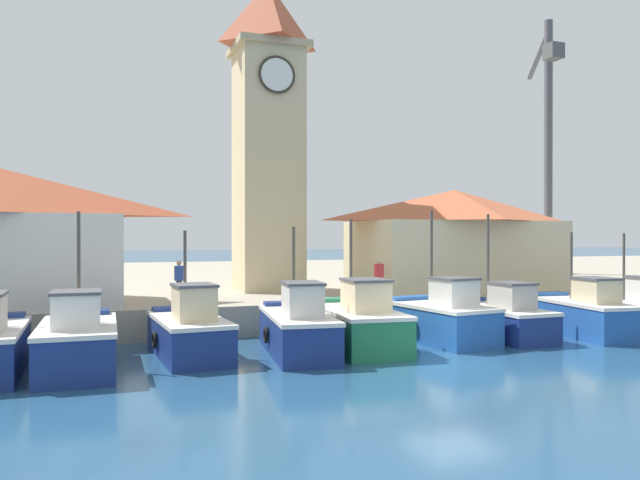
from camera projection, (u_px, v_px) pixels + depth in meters
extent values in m
plane|color=navy|center=(452.00, 362.00, 18.09)|extent=(300.00, 300.00, 0.00)
cube|color=#A89E89|center=(247.00, 281.00, 42.93)|extent=(120.00, 40.00, 1.13)
cube|color=navy|center=(78.00, 349.00, 16.93)|extent=(1.99, 4.56, 1.17)
cube|color=navy|center=(81.00, 314.00, 18.83)|extent=(1.65, 0.62, 0.24)
cube|color=silver|center=(78.00, 326.00, 16.92)|extent=(2.05, 4.63, 0.12)
cube|color=silver|center=(76.00, 311.00, 16.17)|extent=(1.18, 1.38, 0.88)
cube|color=#4C4C51|center=(76.00, 292.00, 16.17)|extent=(1.26, 1.46, 0.08)
cylinder|color=#4C4742|center=(79.00, 266.00, 17.45)|extent=(0.10, 0.10, 3.07)
torus|color=black|center=(37.00, 350.00, 16.80)|extent=(0.13, 0.52, 0.52)
cube|color=navy|center=(189.00, 339.00, 18.84)|extent=(2.10, 4.56, 1.09)
cube|color=navy|center=(176.00, 310.00, 20.65)|extent=(1.57, 0.70, 0.24)
cube|color=silver|center=(189.00, 319.00, 18.83)|extent=(2.16, 4.63, 0.12)
cube|color=beige|center=(194.00, 304.00, 18.12)|extent=(1.17, 1.41, 0.99)
cube|color=#4C4C51|center=(194.00, 285.00, 18.11)|extent=(1.25, 1.49, 0.08)
cylinder|color=#4C4742|center=(185.00, 273.00, 19.34)|extent=(0.10, 0.10, 2.63)
torus|color=black|center=(154.00, 340.00, 18.65)|extent=(0.15, 0.53, 0.52)
cube|color=navy|center=(297.00, 335.00, 19.38)|extent=(2.32, 5.17, 1.16)
cube|color=navy|center=(285.00, 305.00, 21.57)|extent=(1.53, 0.78, 0.24)
cube|color=silver|center=(297.00, 315.00, 19.38)|extent=(2.39, 5.23, 0.12)
cube|color=beige|center=(303.00, 301.00, 18.52)|extent=(1.21, 1.61, 0.95)
cube|color=#4C4C51|center=(303.00, 283.00, 18.52)|extent=(1.30, 1.70, 0.08)
cylinder|color=#4C4742|center=(294.00, 269.00, 19.98)|extent=(0.10, 0.10, 2.69)
torus|color=black|center=(266.00, 335.00, 19.42)|extent=(0.18, 0.53, 0.52)
cube|color=#237A4C|center=(357.00, 330.00, 20.38)|extent=(2.38, 5.17, 1.18)
cube|color=#237A4C|center=(337.00, 301.00, 22.56)|extent=(1.74, 0.73, 0.24)
cube|color=silver|center=(357.00, 310.00, 20.38)|extent=(2.45, 5.23, 0.12)
cube|color=beige|center=(366.00, 297.00, 19.53)|extent=(1.31, 1.60, 0.95)
cube|color=#4C4C51|center=(366.00, 280.00, 19.52)|extent=(1.40, 1.68, 0.08)
cylinder|color=#4C4742|center=(351.00, 263.00, 20.98)|extent=(0.10, 0.10, 2.94)
torus|color=black|center=(323.00, 330.00, 20.34)|extent=(0.16, 0.53, 0.52)
cube|color=#2356A8|center=(441.00, 325.00, 21.51)|extent=(2.55, 4.29, 1.19)
cube|color=#2356A8|center=(410.00, 299.00, 23.08)|extent=(1.76, 0.83, 0.24)
cube|color=silver|center=(441.00, 306.00, 21.51)|extent=(2.62, 4.36, 0.12)
cube|color=beige|center=(454.00, 293.00, 20.88)|extent=(1.36, 1.37, 0.89)
cube|color=#4C4C51|center=(454.00, 279.00, 20.88)|extent=(1.45, 1.46, 0.08)
cylinder|color=#4C4742|center=(431.00, 257.00, 21.95)|extent=(0.10, 0.10, 3.27)
torus|color=black|center=(412.00, 326.00, 21.19)|extent=(0.19, 0.53, 0.52)
cube|color=navy|center=(498.00, 323.00, 22.54)|extent=(1.83, 4.69, 1.00)
cube|color=navy|center=(465.00, 301.00, 24.49)|extent=(1.51, 0.62, 0.24)
cube|color=silver|center=(498.00, 308.00, 22.54)|extent=(1.89, 4.75, 0.12)
cube|color=#B2ADA3|center=(512.00, 297.00, 21.77)|extent=(1.08, 1.41, 0.86)
cube|color=#4C4C51|center=(512.00, 283.00, 21.77)|extent=(1.16, 1.50, 0.08)
cylinder|color=#4C4742|center=(488.00, 260.00, 23.07)|extent=(0.10, 0.10, 3.36)
torus|color=black|center=(471.00, 324.00, 22.42)|extent=(0.13, 0.52, 0.52)
cube|color=#2356A8|center=(581.00, 319.00, 23.04)|extent=(2.22, 4.87, 1.16)
cube|color=#2356A8|center=(548.00, 295.00, 25.08)|extent=(1.53, 0.75, 0.24)
cube|color=silver|center=(581.00, 302.00, 23.04)|extent=(2.29, 4.94, 0.12)
cube|color=beige|center=(596.00, 291.00, 22.23)|extent=(1.19, 1.52, 0.84)
cube|color=#4C4C51|center=(596.00, 278.00, 22.23)|extent=(1.27, 1.60, 0.08)
cylinder|color=#4C4742|center=(571.00, 266.00, 23.60)|extent=(0.10, 0.10, 2.53)
torus|color=black|center=(555.00, 319.00, 23.05)|extent=(0.17, 0.53, 0.52)
cube|color=#AD2823|center=(635.00, 318.00, 24.03)|extent=(2.41, 5.25, 1.02)
cube|color=#AD2823|center=(596.00, 296.00, 26.25)|extent=(1.65, 0.77, 0.24)
cube|color=silver|center=(635.00, 303.00, 24.02)|extent=(2.47, 5.32, 0.12)
cylinder|color=#4C4742|center=(624.00, 267.00, 24.63)|extent=(0.10, 0.10, 2.64)
torus|color=black|center=(608.00, 318.00, 24.04)|extent=(0.17, 0.53, 0.52)
cube|color=beige|center=(268.00, 172.00, 29.15)|extent=(2.86, 2.86, 11.10)
cube|color=tan|center=(268.00, 50.00, 29.11)|extent=(3.36, 3.36, 0.30)
pyramid|color=#B25133|center=(268.00, 14.00, 29.10)|extent=(3.36, 3.36, 3.02)
cylinder|color=white|center=(277.00, 75.00, 27.72)|extent=(1.58, 0.12, 1.58)
torus|color=#332D23|center=(277.00, 75.00, 27.68)|extent=(1.70, 0.12, 1.70)
cube|color=beige|center=(454.00, 255.00, 29.52)|extent=(9.18, 5.31, 3.23)
pyramid|color=#C1603D|center=(454.00, 206.00, 29.51)|extent=(9.58, 5.71, 1.49)
cube|color=#353539|center=(548.00, 265.00, 42.22)|extent=(2.00, 2.00, 1.20)
cylinder|color=#4C4C51|center=(548.00, 138.00, 42.17)|extent=(0.56, 0.56, 15.93)
cylinder|color=#4C4C51|center=(538.00, 56.00, 45.02)|extent=(2.95, 5.47, 1.95)
cube|color=#4C4C4C|center=(554.00, 52.00, 40.79)|extent=(1.00, 1.00, 1.00)
cylinder|color=#33333D|center=(379.00, 288.00, 25.20)|extent=(0.22, 0.22, 0.85)
cube|color=red|center=(379.00, 271.00, 25.20)|extent=(0.34, 0.22, 0.56)
sphere|color=beige|center=(379.00, 261.00, 25.20)|extent=(0.20, 0.20, 0.20)
cylinder|color=#33333D|center=(179.00, 292.00, 23.54)|extent=(0.22, 0.22, 0.85)
cube|color=#2D4CA5|center=(179.00, 273.00, 23.54)|extent=(0.34, 0.22, 0.56)
sphere|color=tan|center=(179.00, 263.00, 23.54)|extent=(0.20, 0.20, 0.20)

